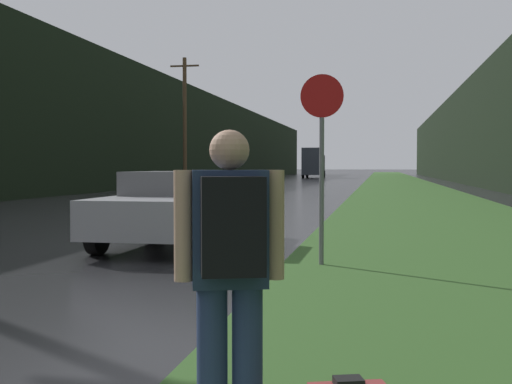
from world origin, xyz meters
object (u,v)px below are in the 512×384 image
Objects in this scene: hitchhiker_with_backpack at (230,266)px; delivery_truck at (314,163)px; car_passing_near at (176,207)px; stop_sign at (322,151)px.

delivery_truck is at bearing 77.55° from hitchhiker_with_backpack.
car_passing_near is 0.61× the size of delivery_truck.
stop_sign is 0.64× the size of car_passing_near.
stop_sign is at bearing -84.09° from delivery_truck.
car_passing_near is 69.45m from delivery_truck.
car_passing_near is (-2.94, 8.10, -0.24)m from hitchhiker_with_backpack.
hitchhiker_with_backpack is 8.62m from car_passing_near.
car_passing_near is at bearing -86.27° from delivery_truck.
stop_sign reaches higher than car_passing_near.
stop_sign is 0.39× the size of delivery_truck.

